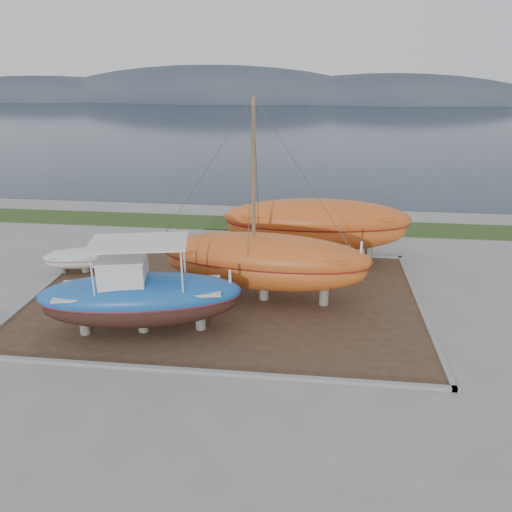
# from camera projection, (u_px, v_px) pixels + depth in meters

# --- Properties ---
(ground) EXTENTS (140.00, 140.00, 0.00)m
(ground) POSITION_uv_depth(u_px,v_px,m) (208.00, 343.00, 20.16)
(ground) COLOR gray
(ground) RESTS_ON ground
(dirt_patch) EXTENTS (18.00, 12.00, 0.06)m
(dirt_patch) POSITION_uv_depth(u_px,v_px,m) (225.00, 298.00, 23.84)
(dirt_patch) COLOR #422D1E
(dirt_patch) RESTS_ON ground
(curb_frame) EXTENTS (18.60, 12.60, 0.15)m
(curb_frame) POSITION_uv_depth(u_px,v_px,m) (225.00, 297.00, 23.82)
(curb_frame) COLOR gray
(curb_frame) RESTS_ON ground
(grass_strip) EXTENTS (44.00, 3.00, 0.08)m
(grass_strip) POSITION_uv_depth(u_px,v_px,m) (253.00, 224.00, 34.45)
(grass_strip) COLOR #284219
(grass_strip) RESTS_ON ground
(sea) EXTENTS (260.00, 100.00, 0.04)m
(sea) POSITION_uv_depth(u_px,v_px,m) (291.00, 125.00, 84.77)
(sea) COLOR #1C2738
(sea) RESTS_ON ground
(mountain_ridge) EXTENTS (200.00, 36.00, 20.00)m
(mountain_ridge) POSITION_uv_depth(u_px,v_px,m) (301.00, 100.00, 135.53)
(mountain_ridge) COLOR #333D49
(mountain_ridge) RESTS_ON ground
(blue_caique) EXTENTS (8.61, 4.17, 3.98)m
(blue_caique) POSITION_uv_depth(u_px,v_px,m) (140.00, 288.00, 20.20)
(blue_caique) COLOR #1C5CB2
(blue_caique) RESTS_ON dirt_patch
(white_dinghy) EXTENTS (4.43, 2.68, 1.25)m
(white_dinghy) POSITION_uv_depth(u_px,v_px,m) (85.00, 260.00, 26.54)
(white_dinghy) COLOR silver
(white_dinghy) RESTS_ON dirt_patch
(orange_sailboat) EXTENTS (9.99, 3.72, 9.18)m
(orange_sailboat) POSITION_uv_depth(u_px,v_px,m) (265.00, 205.00, 22.02)
(orange_sailboat) COLOR #C7581E
(orange_sailboat) RESTS_ON dirt_patch
(orange_bare_hull) EXTENTS (10.45, 3.57, 3.38)m
(orange_bare_hull) POSITION_uv_depth(u_px,v_px,m) (316.00, 231.00, 27.78)
(orange_bare_hull) COLOR #C7581E
(orange_bare_hull) RESTS_ON dirt_patch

